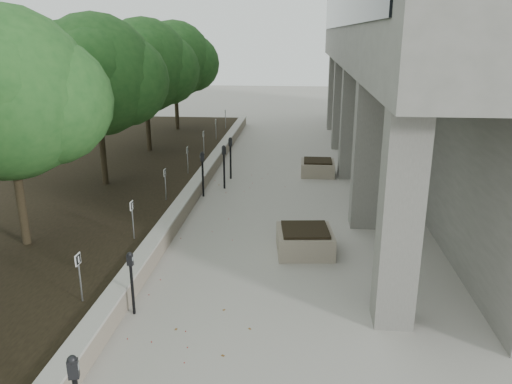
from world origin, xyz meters
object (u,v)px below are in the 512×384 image
at_px(planter_back, 318,167).
at_px(crabapple_tree_4, 145,85).
at_px(crabapple_tree_2, 10,130).
at_px(planter_front, 305,240).
at_px(parking_meter_2, 132,283).
at_px(parking_meter_4, 224,167).
at_px(crabapple_tree_3, 98,101).
at_px(parking_meter_5, 231,158).
at_px(crabapple_tree_5, 175,76).
at_px(parking_meter_3, 203,174).

bearing_deg(planter_back, crabapple_tree_4, 165.52).
relative_size(crabapple_tree_2, planter_front, 4.07).
height_order(parking_meter_2, parking_meter_4, parking_meter_4).
xyz_separation_m(crabapple_tree_3, parking_meter_5, (3.86, 2.34, -2.34)).
xyz_separation_m(parking_meter_4, parking_meter_5, (0.05, 1.25, 0.01)).
bearing_deg(planter_back, crabapple_tree_5, 136.04).
relative_size(crabapple_tree_2, crabapple_tree_4, 1.00).
distance_m(crabapple_tree_5, parking_meter_4, 9.97).
xyz_separation_m(crabapple_tree_3, planter_front, (6.59, -4.02, -2.81)).
distance_m(crabapple_tree_3, parking_meter_4, 4.61).
xyz_separation_m(parking_meter_2, parking_meter_3, (-0.06, 7.34, 0.11)).
bearing_deg(crabapple_tree_2, parking_meter_2, -33.54).
xyz_separation_m(crabapple_tree_2, crabapple_tree_5, (0.00, 15.00, 0.00)).
height_order(crabapple_tree_2, crabapple_tree_3, same).
bearing_deg(parking_meter_3, crabapple_tree_4, 108.75).
height_order(crabapple_tree_2, parking_meter_5, crabapple_tree_2).
bearing_deg(crabapple_tree_2, planter_back, 49.08).
distance_m(crabapple_tree_4, planter_front, 11.51).
relative_size(crabapple_tree_5, parking_meter_5, 3.48).
relative_size(crabapple_tree_2, crabapple_tree_3, 1.00).
bearing_deg(parking_meter_3, parking_meter_2, -104.57).
xyz_separation_m(parking_meter_3, planter_back, (3.83, 3.03, -0.47)).
xyz_separation_m(crabapple_tree_4, parking_meter_5, (3.86, -2.66, -2.34)).
bearing_deg(crabapple_tree_3, planter_back, 24.12).
relative_size(crabapple_tree_3, parking_meter_5, 3.48).
bearing_deg(crabapple_tree_2, parking_meter_5, 62.27).
bearing_deg(parking_meter_4, planter_back, 10.82).
bearing_deg(crabapple_tree_5, planter_back, -43.96).
relative_size(crabapple_tree_5, planter_back, 4.35).
height_order(crabapple_tree_3, parking_meter_5, crabapple_tree_3).
relative_size(crabapple_tree_3, crabapple_tree_4, 1.00).
distance_m(crabapple_tree_3, crabapple_tree_5, 10.00).
height_order(crabapple_tree_4, planter_front, crabapple_tree_4).
relative_size(parking_meter_3, parking_meter_5, 0.97).
xyz_separation_m(crabapple_tree_4, planter_front, (6.59, -9.02, -2.81)).
relative_size(crabapple_tree_3, crabapple_tree_5, 1.00).
height_order(crabapple_tree_5, parking_meter_2, crabapple_tree_5).
xyz_separation_m(crabapple_tree_2, parking_meter_2, (3.31, -2.20, -2.47)).
relative_size(crabapple_tree_5, planter_front, 4.07).
distance_m(crabapple_tree_2, parking_meter_2, 4.68).
bearing_deg(planter_front, crabapple_tree_5, 115.16).
distance_m(crabapple_tree_2, planter_front, 7.23).
xyz_separation_m(crabapple_tree_3, crabapple_tree_4, (0.00, 5.00, 0.00)).
relative_size(parking_meter_5, planter_back, 1.25).
bearing_deg(crabapple_tree_4, crabapple_tree_2, -90.00).
distance_m(parking_meter_3, planter_back, 4.90).
bearing_deg(parking_meter_4, parking_meter_5, 66.19).
xyz_separation_m(crabapple_tree_2, planter_back, (7.08, 8.17, -2.83)).
relative_size(crabapple_tree_4, parking_meter_4, 3.54).
xyz_separation_m(parking_meter_3, parking_meter_5, (0.61, 2.20, 0.02)).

